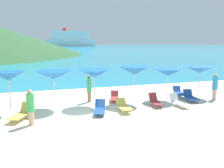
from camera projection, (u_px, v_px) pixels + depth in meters
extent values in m
cube|color=beige|center=(65.00, 87.00, 21.82)|extent=(50.00, 100.00, 0.30)
cube|color=teal|center=(41.00, 47.00, 226.61)|extent=(650.00, 440.00, 0.02)
cylinder|color=silver|center=(10.00, 94.00, 13.00)|extent=(0.06, 0.06, 2.22)
cone|color=blue|center=(8.00, 76.00, 12.83)|extent=(1.81, 1.81, 0.51)
sphere|color=silver|center=(8.00, 73.00, 12.80)|extent=(0.07, 0.07, 0.07)
cylinder|color=silver|center=(55.00, 91.00, 13.98)|extent=(0.05, 0.05, 2.15)
cone|color=blue|center=(54.00, 75.00, 13.81)|extent=(2.35, 2.35, 0.50)
sphere|color=silver|center=(54.00, 72.00, 13.79)|extent=(0.07, 0.07, 0.07)
cylinder|color=silver|center=(95.00, 89.00, 14.59)|extent=(0.05, 0.05, 2.15)
cone|color=blue|center=(94.00, 74.00, 14.42)|extent=(2.10, 2.10, 0.48)
sphere|color=silver|center=(94.00, 71.00, 14.39)|extent=(0.07, 0.07, 0.07)
cylinder|color=silver|center=(134.00, 86.00, 15.25)|extent=(0.05, 0.05, 2.26)
cone|color=blue|center=(134.00, 71.00, 15.07)|extent=(2.07, 2.07, 0.53)
sphere|color=silver|center=(134.00, 68.00, 15.04)|extent=(0.07, 0.07, 0.07)
cylinder|color=silver|center=(167.00, 85.00, 16.05)|extent=(0.06, 0.06, 2.05)
cone|color=blue|center=(168.00, 72.00, 15.89)|extent=(2.05, 2.05, 0.48)
sphere|color=silver|center=(168.00, 70.00, 15.87)|extent=(0.07, 0.07, 0.07)
cylinder|color=silver|center=(199.00, 82.00, 17.00)|extent=(0.06, 0.06, 2.10)
cone|color=blue|center=(199.00, 70.00, 16.83)|extent=(2.23, 2.23, 0.46)
sphere|color=silver|center=(200.00, 68.00, 16.81)|extent=(0.07, 0.07, 0.07)
cube|color=#D8BF4C|center=(125.00, 108.00, 13.26)|extent=(0.63, 1.14, 0.05)
cube|color=#D8BF4C|center=(121.00, 102.00, 13.92)|extent=(0.59, 0.39, 0.41)
cylinder|color=silver|center=(122.00, 112.00, 12.88)|extent=(0.04, 0.04, 0.24)
cylinder|color=silver|center=(131.00, 112.00, 13.03)|extent=(0.04, 0.04, 0.24)
cylinder|color=silver|center=(118.00, 109.00, 13.62)|extent=(0.04, 0.04, 0.24)
cylinder|color=silver|center=(126.00, 108.00, 13.77)|extent=(0.04, 0.04, 0.24)
cube|color=#1E478C|center=(180.00, 94.00, 17.01)|extent=(0.89, 1.40, 0.05)
cube|color=#1E478C|center=(177.00, 89.00, 17.77)|extent=(0.62, 0.47, 0.43)
cylinder|color=silver|center=(179.00, 97.00, 16.61)|extent=(0.04, 0.04, 0.23)
cylinder|color=silver|center=(185.00, 97.00, 16.64)|extent=(0.04, 0.04, 0.23)
cylinder|color=silver|center=(175.00, 94.00, 17.51)|extent=(0.04, 0.04, 0.23)
cylinder|color=silver|center=(181.00, 94.00, 17.53)|extent=(0.04, 0.04, 0.23)
cube|color=#1E478C|center=(192.00, 98.00, 15.63)|extent=(0.86, 1.26, 0.05)
cube|color=#1E478C|center=(188.00, 93.00, 16.28)|extent=(0.65, 0.43, 0.47)
cylinder|color=silver|center=(190.00, 102.00, 15.27)|extent=(0.04, 0.04, 0.22)
cylinder|color=silver|center=(198.00, 101.00, 15.32)|extent=(0.04, 0.04, 0.22)
cylinder|color=silver|center=(185.00, 99.00, 16.06)|extent=(0.04, 0.04, 0.22)
cylinder|color=silver|center=(193.00, 99.00, 16.11)|extent=(0.04, 0.04, 0.22)
cube|color=#1E478C|center=(99.00, 111.00, 12.84)|extent=(0.96, 1.39, 0.05)
cube|color=#1E478C|center=(100.00, 103.00, 13.63)|extent=(0.68, 0.59, 0.46)
cylinder|color=silver|center=(94.00, 115.00, 12.46)|extent=(0.04, 0.04, 0.17)
cylinder|color=silver|center=(104.00, 115.00, 12.46)|extent=(0.04, 0.04, 0.17)
cylinder|color=silver|center=(95.00, 111.00, 13.34)|extent=(0.04, 0.04, 0.17)
cylinder|color=silver|center=(104.00, 111.00, 13.33)|extent=(0.04, 0.04, 0.17)
cube|color=white|center=(181.00, 104.00, 14.37)|extent=(0.64, 1.32, 0.05)
cube|color=white|center=(174.00, 97.00, 15.03)|extent=(0.54, 0.32, 0.53)
cylinder|color=silver|center=(182.00, 108.00, 13.93)|extent=(0.04, 0.04, 0.17)
cylinder|color=silver|center=(188.00, 107.00, 14.09)|extent=(0.04, 0.04, 0.17)
cylinder|color=silver|center=(173.00, 104.00, 14.76)|extent=(0.04, 0.04, 0.17)
cylinder|color=silver|center=(179.00, 103.00, 14.92)|extent=(0.04, 0.04, 0.17)
cube|color=#A53333|center=(157.00, 103.00, 14.38)|extent=(0.62, 1.05, 0.05)
cube|color=#A53333|center=(153.00, 97.00, 14.97)|extent=(0.54, 0.40, 0.51)
cylinder|color=silver|center=(155.00, 107.00, 14.07)|extent=(0.04, 0.04, 0.22)
cylinder|color=silver|center=(162.00, 106.00, 14.16)|extent=(0.04, 0.04, 0.22)
cylinder|color=silver|center=(151.00, 104.00, 14.74)|extent=(0.04, 0.04, 0.22)
cylinder|color=silver|center=(158.00, 103.00, 14.84)|extent=(0.04, 0.04, 0.22)
cube|color=#A53333|center=(114.00, 99.00, 15.69)|extent=(0.93, 1.40, 0.05)
cube|color=#A53333|center=(115.00, 94.00, 16.42)|extent=(0.59, 0.46, 0.40)
cylinder|color=silver|center=(111.00, 102.00, 15.30)|extent=(0.04, 0.04, 0.17)
cylinder|color=silver|center=(118.00, 102.00, 15.29)|extent=(0.04, 0.04, 0.17)
cylinder|color=silver|center=(111.00, 99.00, 16.19)|extent=(0.04, 0.04, 0.17)
cylinder|color=silver|center=(118.00, 99.00, 16.18)|extent=(0.04, 0.04, 0.17)
cube|color=#D8BF4C|center=(19.00, 116.00, 11.83)|extent=(1.12, 1.43, 0.05)
cube|color=#D8BF4C|center=(26.00, 107.00, 12.56)|extent=(0.67, 0.55, 0.53)
cylinder|color=silver|center=(9.00, 121.00, 11.49)|extent=(0.04, 0.04, 0.22)
cylinder|color=silver|center=(19.00, 122.00, 11.41)|extent=(0.04, 0.04, 0.22)
cylinder|color=silver|center=(19.00, 115.00, 12.37)|extent=(0.04, 0.04, 0.22)
cylinder|color=silver|center=(29.00, 116.00, 12.29)|extent=(0.04, 0.04, 0.22)
cylinder|color=#DBAA84|center=(214.00, 94.00, 16.30)|extent=(0.27, 0.27, 0.71)
cylinder|color=#3399D8|center=(215.00, 83.00, 16.16)|extent=(0.37, 0.37, 0.92)
sphere|color=#DBAA84|center=(216.00, 75.00, 16.06)|extent=(0.23, 0.23, 0.23)
cylinder|color=#A3704C|center=(89.00, 97.00, 15.60)|extent=(0.23, 0.23, 0.68)
cylinder|color=#3FB259|center=(89.00, 85.00, 15.46)|extent=(0.31, 0.31, 0.89)
sphere|color=#A3704C|center=(89.00, 77.00, 15.36)|extent=(0.22, 0.22, 0.22)
cylinder|color=#DBAA84|center=(31.00, 118.00, 11.21)|extent=(0.28, 0.28, 0.67)
cylinder|color=#3FB259|center=(30.00, 103.00, 11.07)|extent=(0.37, 0.37, 0.87)
sphere|color=#DBAA84|center=(30.00, 92.00, 10.98)|extent=(0.22, 0.22, 0.22)
cube|color=white|center=(71.00, 43.00, 247.93)|extent=(52.33, 14.67, 7.29)
cube|color=white|center=(71.00, 35.00, 246.54)|extent=(39.30, 11.74, 8.61)
cylinder|color=red|center=(64.00, 29.00, 243.14)|extent=(3.69, 3.69, 3.00)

